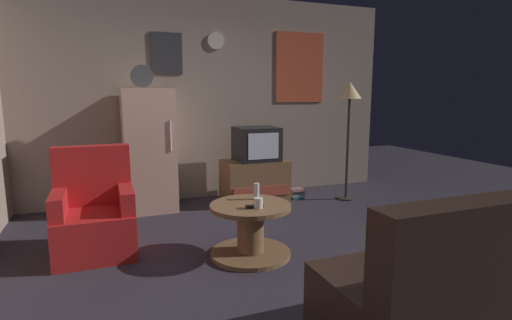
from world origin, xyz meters
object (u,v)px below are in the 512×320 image
object	(u,v)px
fridge	(149,150)
wine_glass	(256,191)
tv_stand	(255,181)
remote_control	(254,206)
book_stack	(296,194)
coffee_table	(250,230)
crt_tv	(256,144)
mug_ceramic_white	(258,203)
armchair	(95,216)
couch	(468,285)
standing_lamp	(349,100)

from	to	relation	value
fridge	wine_glass	world-z (taller)	fridge
tv_stand	remote_control	distance (m)	1.92
book_stack	wine_glass	bearing A→B (deg)	-128.52
coffee_table	remote_control	xyz separation A→B (m)	(-0.01, -0.11, 0.25)
fridge	coffee_table	bearing A→B (deg)	-69.92
crt_tv	mug_ceramic_white	bearing A→B (deg)	-110.66
fridge	wine_glass	distance (m)	1.86
wine_glass	remote_control	bearing A→B (deg)	-114.84
mug_ceramic_white	coffee_table	bearing A→B (deg)	98.06
tv_stand	armchair	bearing A→B (deg)	-151.32
armchair	couch	bearing A→B (deg)	-45.89
wine_glass	tv_stand	bearing A→B (deg)	69.78
remote_control	book_stack	size ratio (longest dim) A/B	0.72
wine_glass	standing_lamp	bearing A→B (deg)	34.01
tv_stand	coffee_table	bearing A→B (deg)	-112.01
fridge	armchair	distance (m)	1.44
armchair	couch	distance (m)	3.02
mug_ceramic_white	couch	world-z (taller)	couch
crt_tv	standing_lamp	bearing A→B (deg)	-15.17
wine_glass	book_stack	distance (m)	1.91
remote_control	coffee_table	bearing A→B (deg)	92.52
tv_stand	crt_tv	bearing A→B (deg)	-2.02
fridge	coffee_table	size ratio (longest dim) A/B	2.46
wine_glass	mug_ceramic_white	distance (m)	0.29
couch	book_stack	bearing A→B (deg)	81.81
wine_glass	remote_control	size ratio (longest dim) A/B	1.00
coffee_table	armchair	distance (m)	1.43
coffee_table	armchair	xyz separation A→B (m)	(-1.29, 0.59, 0.10)
remote_control	armchair	distance (m)	1.48
fridge	remote_control	bearing A→B (deg)	-71.16
mug_ceramic_white	book_stack	xyz separation A→B (m)	(1.24, 1.72, -0.45)
fridge	book_stack	world-z (taller)	fridge
mug_ceramic_white	remote_control	bearing A→B (deg)	133.51
remote_control	armchair	xyz separation A→B (m)	(-1.29, 0.71, -0.15)
standing_lamp	remote_control	world-z (taller)	standing_lamp
fridge	couch	size ratio (longest dim) A/B	1.04
armchair	wine_glass	bearing A→B (deg)	-17.97
fridge	crt_tv	bearing A→B (deg)	-6.01
remote_control	armchair	world-z (taller)	armchair
standing_lamp	mug_ceramic_white	world-z (taller)	standing_lamp
standing_lamp	book_stack	xyz separation A→B (m)	(-0.64, 0.23, -1.29)
standing_lamp	coffee_table	xyz separation A→B (m)	(-1.90, -1.35, -1.12)
tv_stand	remote_control	world-z (taller)	tv_stand
fridge	wine_glass	bearing A→B (deg)	-65.22
tv_stand	book_stack	world-z (taller)	tv_stand
fridge	crt_tv	xyz separation A→B (m)	(1.37, -0.14, 0.03)
armchair	book_stack	distance (m)	2.75
coffee_table	armchair	size ratio (longest dim) A/B	0.75
crt_tv	wine_glass	world-z (taller)	crt_tv
armchair	book_stack	size ratio (longest dim) A/B	4.58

